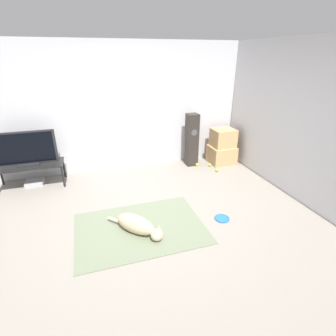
{
  "coord_description": "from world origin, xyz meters",
  "views": [
    {
      "loc": [
        -0.71,
        -3.27,
        2.28
      ],
      "look_at": [
        0.58,
        0.73,
        0.45
      ],
      "focal_mm": 28.0,
      "sensor_mm": 36.0,
      "label": 1
    }
  ],
  "objects_px": {
    "dog": "(138,225)",
    "tennis_ball_near_speaker": "(210,165)",
    "floor_speaker": "(192,140)",
    "tennis_ball_loose_on_carpet": "(217,170)",
    "frisbee": "(222,218)",
    "cardboard_box_lower": "(222,155)",
    "tv": "(26,149)",
    "tv_stand": "(30,167)",
    "game_console": "(35,183)",
    "tennis_ball_by_boxes": "(197,164)",
    "cardboard_box_upper": "(223,138)"
  },
  "relations": [
    {
      "from": "frisbee",
      "to": "cardboard_box_lower",
      "type": "xyz_separation_m",
      "value": [
        1.08,
        2.02,
        0.18
      ]
    },
    {
      "from": "tv_stand",
      "to": "game_console",
      "type": "height_order",
      "value": "tv_stand"
    },
    {
      "from": "frisbee",
      "to": "tennis_ball_loose_on_carpet",
      "type": "bearing_deg",
      "value": 64.74
    },
    {
      "from": "game_console",
      "to": "dog",
      "type": "bearing_deg",
      "value": -52.77
    },
    {
      "from": "floor_speaker",
      "to": "tv",
      "type": "distance_m",
      "value": 3.23
    },
    {
      "from": "frisbee",
      "to": "tennis_ball_by_boxes",
      "type": "height_order",
      "value": "tennis_ball_by_boxes"
    },
    {
      "from": "cardboard_box_lower",
      "to": "game_console",
      "type": "relative_size",
      "value": 1.73
    },
    {
      "from": "cardboard_box_upper",
      "to": "tennis_ball_by_boxes",
      "type": "distance_m",
      "value": 0.83
    },
    {
      "from": "tennis_ball_loose_on_carpet",
      "to": "floor_speaker",
      "type": "bearing_deg",
      "value": 125.22
    },
    {
      "from": "dog",
      "to": "tennis_ball_near_speaker",
      "type": "bearing_deg",
      "value": 42.55
    },
    {
      "from": "dog",
      "to": "frisbee",
      "type": "bearing_deg",
      "value": -2.3
    },
    {
      "from": "frisbee",
      "to": "cardboard_box_lower",
      "type": "height_order",
      "value": "cardboard_box_lower"
    },
    {
      "from": "cardboard_box_upper",
      "to": "floor_speaker",
      "type": "relative_size",
      "value": 0.42
    },
    {
      "from": "floor_speaker",
      "to": "game_console",
      "type": "relative_size",
      "value": 3.65
    },
    {
      "from": "dog",
      "to": "game_console",
      "type": "distance_m",
      "value": 2.59
    },
    {
      "from": "tv",
      "to": "game_console",
      "type": "relative_size",
      "value": 3.28
    },
    {
      "from": "tennis_ball_by_boxes",
      "to": "game_console",
      "type": "height_order",
      "value": "game_console"
    },
    {
      "from": "cardboard_box_lower",
      "to": "tennis_ball_loose_on_carpet",
      "type": "bearing_deg",
      "value": -127.07
    },
    {
      "from": "cardboard_box_upper",
      "to": "tv",
      "type": "xyz_separation_m",
      "value": [
        -3.94,
        0.04,
        0.15
      ]
    },
    {
      "from": "tv_stand",
      "to": "tennis_ball_by_boxes",
      "type": "bearing_deg",
      "value": -1.18
    },
    {
      "from": "cardboard_box_lower",
      "to": "tv",
      "type": "relative_size",
      "value": 0.53
    },
    {
      "from": "frisbee",
      "to": "tennis_ball_loose_on_carpet",
      "type": "height_order",
      "value": "tennis_ball_loose_on_carpet"
    },
    {
      "from": "dog",
      "to": "frisbee",
      "type": "xyz_separation_m",
      "value": [
        1.27,
        -0.05,
        -0.12
      ]
    },
    {
      "from": "cardboard_box_lower",
      "to": "floor_speaker",
      "type": "height_order",
      "value": "floor_speaker"
    },
    {
      "from": "tv_stand",
      "to": "tennis_ball_loose_on_carpet",
      "type": "height_order",
      "value": "tv_stand"
    },
    {
      "from": "dog",
      "to": "tv",
      "type": "distance_m",
      "value": 2.64
    },
    {
      "from": "dog",
      "to": "tennis_ball_near_speaker",
      "type": "distance_m",
      "value": 2.72
    },
    {
      "from": "tennis_ball_near_speaker",
      "to": "floor_speaker",
      "type": "bearing_deg",
      "value": 146.31
    },
    {
      "from": "tennis_ball_loose_on_carpet",
      "to": "tennis_ball_by_boxes",
      "type": "bearing_deg",
      "value": 124.17
    },
    {
      "from": "floor_speaker",
      "to": "tennis_ball_loose_on_carpet",
      "type": "xyz_separation_m",
      "value": [
        0.38,
        -0.53,
        -0.54
      ]
    },
    {
      "from": "tennis_ball_near_speaker",
      "to": "tv",
      "type": "bearing_deg",
      "value": 177.0
    },
    {
      "from": "game_console",
      "to": "cardboard_box_upper",
      "type": "bearing_deg",
      "value": -1.05
    },
    {
      "from": "dog",
      "to": "game_console",
      "type": "height_order",
      "value": "dog"
    },
    {
      "from": "tv",
      "to": "tennis_ball_loose_on_carpet",
      "type": "height_order",
      "value": "tv"
    },
    {
      "from": "floor_speaker",
      "to": "tennis_ball_loose_on_carpet",
      "type": "relative_size",
      "value": 17.32
    },
    {
      "from": "cardboard_box_upper",
      "to": "game_console",
      "type": "height_order",
      "value": "cardboard_box_upper"
    },
    {
      "from": "tennis_ball_near_speaker",
      "to": "cardboard_box_lower",
      "type": "bearing_deg",
      "value": 21.05
    },
    {
      "from": "tennis_ball_loose_on_carpet",
      "to": "cardboard_box_lower",
      "type": "bearing_deg",
      "value": 52.93
    },
    {
      "from": "tennis_ball_near_speaker",
      "to": "tennis_ball_loose_on_carpet",
      "type": "relative_size",
      "value": 1.0
    },
    {
      "from": "game_console",
      "to": "tennis_ball_by_boxes",
      "type": "bearing_deg",
      "value": -1.85
    },
    {
      "from": "tennis_ball_by_boxes",
      "to": "tennis_ball_near_speaker",
      "type": "bearing_deg",
      "value": -24.17
    },
    {
      "from": "floor_speaker",
      "to": "tennis_ball_by_boxes",
      "type": "xyz_separation_m",
      "value": [
        0.1,
        -0.12,
        -0.54
      ]
    },
    {
      "from": "dog",
      "to": "tv",
      "type": "bearing_deg",
      "value": 127.88
    },
    {
      "from": "tv_stand",
      "to": "tennis_ball_near_speaker",
      "type": "bearing_deg",
      "value": -2.95
    },
    {
      "from": "cardboard_box_lower",
      "to": "floor_speaker",
      "type": "bearing_deg",
      "value": 171.62
    },
    {
      "from": "tv",
      "to": "tennis_ball_near_speaker",
      "type": "xyz_separation_m",
      "value": [
        3.58,
        -0.19,
        -0.7
      ]
    },
    {
      "from": "cardboard_box_upper",
      "to": "tennis_ball_by_boxes",
      "type": "height_order",
      "value": "cardboard_box_upper"
    },
    {
      "from": "cardboard_box_lower",
      "to": "floor_speaker",
      "type": "distance_m",
      "value": 0.81
    },
    {
      "from": "frisbee",
      "to": "tv_stand",
      "type": "distance_m",
      "value": 3.55
    },
    {
      "from": "frisbee",
      "to": "cardboard_box_upper",
      "type": "xyz_separation_m",
      "value": [
        1.09,
        2.04,
        0.57
      ]
    }
  ]
}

